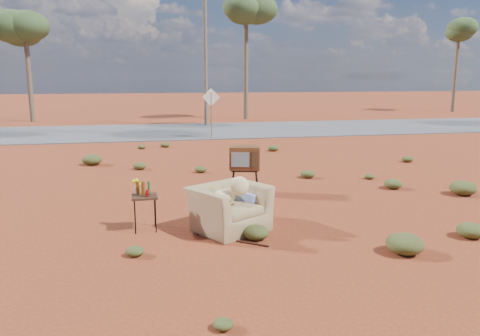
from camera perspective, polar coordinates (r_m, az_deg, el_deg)
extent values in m
plane|color=maroon|center=(8.82, -2.10, -6.62)|extent=(140.00, 140.00, 0.00)
cube|color=#565659|center=(23.48, -8.17, 4.47)|extent=(140.00, 7.00, 0.04)
imported|color=#967B51|center=(8.23, -1.34, -4.03)|extent=(1.46, 1.31, 1.07)
ellipsoid|color=beige|center=(8.21, -1.91, -3.43)|extent=(0.39, 0.39, 0.23)
ellipsoid|color=beige|center=(8.04, -0.09, -2.23)|extent=(0.34, 0.17, 0.34)
cube|color=#203D96|center=(8.74, 1.02, -4.64)|extent=(0.85, 0.95, 0.63)
cube|color=black|center=(10.87, 0.60, -0.19)|extent=(0.71, 0.60, 0.03)
cylinder|color=black|center=(10.73, -0.95, -1.86)|extent=(0.04, 0.04, 0.56)
cylinder|color=black|center=(10.71, 2.05, -1.89)|extent=(0.04, 0.04, 0.56)
cylinder|color=black|center=(11.16, -0.81, -1.36)|extent=(0.04, 0.04, 0.56)
cylinder|color=black|center=(11.14, 2.08, -1.39)|extent=(0.04, 0.04, 0.56)
cube|color=brown|center=(10.82, 0.60, 1.28)|extent=(0.80, 0.69, 0.53)
cube|color=slate|center=(10.55, 0.03, 1.03)|extent=(0.40, 0.12, 0.33)
cube|color=#472D19|center=(10.54, 1.84, 1.01)|extent=(0.16, 0.06, 0.38)
cube|color=#3A2315|center=(8.38, -11.57, -3.42)|extent=(0.45, 0.45, 0.04)
cylinder|color=black|center=(8.29, -12.68, -5.83)|extent=(0.02, 0.02, 0.62)
cylinder|color=black|center=(8.30, -10.24, -5.73)|extent=(0.02, 0.02, 0.62)
cylinder|color=black|center=(8.63, -12.69, -5.16)|extent=(0.02, 0.02, 0.62)
cylinder|color=black|center=(8.63, -10.35, -5.06)|extent=(0.02, 0.02, 0.62)
cylinder|color=#52310D|center=(8.39, -12.34, -2.51)|extent=(0.06, 0.06, 0.23)
cylinder|color=#52310D|center=(8.28, -11.72, -2.60)|extent=(0.06, 0.06, 0.25)
cylinder|color=#2D5A26|center=(8.44, -11.02, -2.44)|extent=(0.05, 0.05, 0.21)
cylinder|color=red|center=(8.28, -11.22, -3.06)|extent=(0.06, 0.06, 0.11)
cylinder|color=silver|center=(8.49, -12.51, -2.72)|extent=(0.07, 0.07, 0.12)
ellipsoid|color=#FFF91A|center=(8.45, -12.55, -1.73)|extent=(0.14, 0.14, 0.11)
cylinder|color=#452012|center=(7.85, -1.00, -8.75)|extent=(1.07, 0.85, 0.04)
cylinder|color=brown|center=(20.56, -3.53, 6.38)|extent=(0.06, 0.06, 2.00)
cube|color=silver|center=(20.51, -3.55, 8.61)|extent=(0.78, 0.04, 0.78)
cylinder|color=brown|center=(31.01, -24.37, 10.72)|extent=(0.28, 0.28, 6.00)
ellipsoid|color=#3D562C|center=(31.13, -24.74, 15.31)|extent=(3.20, 3.20, 2.20)
cylinder|color=brown|center=(29.98, 0.72, 12.66)|extent=(0.28, 0.28, 7.00)
ellipsoid|color=#3D562C|center=(30.22, 0.73, 18.36)|extent=(3.20, 3.20, 2.20)
cylinder|color=brown|center=(39.86, 24.80, 10.92)|extent=(0.28, 0.28, 6.50)
ellipsoid|color=#3D562C|center=(40.00, 25.13, 14.85)|extent=(3.20, 3.20, 2.20)
cylinder|color=brown|center=(26.04, -4.24, 13.97)|extent=(0.20, 0.20, 8.00)
ellipsoid|color=#444A20|center=(11.95, 18.18, -1.85)|extent=(0.44, 0.44, 0.24)
ellipsoid|color=#444A20|center=(15.09, -17.60, 0.97)|extent=(0.60, 0.60, 0.33)
ellipsoid|color=#444A20|center=(15.81, 19.74, 1.03)|extent=(0.36, 0.36, 0.20)
ellipsoid|color=#444A20|center=(17.11, 4.06, 2.42)|extent=(0.40, 0.40, 0.22)
ellipsoid|color=#444A20|center=(17.98, -11.87, 2.54)|extent=(0.30, 0.30, 0.17)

